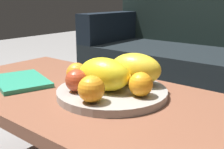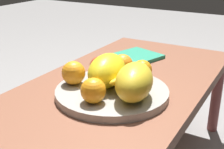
{
  "view_description": "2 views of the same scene",
  "coord_description": "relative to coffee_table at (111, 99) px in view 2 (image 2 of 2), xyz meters",
  "views": [
    {
      "loc": [
        0.61,
        -0.66,
        0.73
      ],
      "look_at": [
        0.05,
        0.03,
        0.49
      ],
      "focal_mm": 44.39,
      "sensor_mm": 36.0,
      "label": 1
    },
    {
      "loc": [
        0.84,
        0.49,
        0.84
      ],
      "look_at": [
        0.05,
        0.03,
        0.49
      ],
      "focal_mm": 48.78,
      "sensor_mm": 36.0,
      "label": 2
    }
  ],
  "objects": [
    {
      "name": "apple_front",
      "position": [
        0.0,
        0.08,
        0.1
      ],
      "size": [
        0.07,
        0.07,
        0.07
      ],
      "primitive_type": "sphere",
      "color": "#6EAA26",
      "rests_on": "fruit_bowl"
    },
    {
      "name": "melon_large_front",
      "position": [
        0.04,
        0.01,
        0.12
      ],
      "size": [
        0.19,
        0.13,
        0.11
      ],
      "primitive_type": "ellipsoid",
      "rotation": [
        0.0,
        0.0,
        0.13
      ],
      "color": "yellow",
      "rests_on": "fruit_bowl"
    },
    {
      "name": "coffee_table",
      "position": [
        0.0,
        0.0,
        0.0
      ],
      "size": [
        1.29,
        0.59,
        0.41
      ],
      "color": "brown",
      "rests_on": "ground_plane"
    },
    {
      "name": "orange_back",
      "position": [
        0.16,
        0.03,
        0.11
      ],
      "size": [
        0.08,
        0.08,
        0.08
      ],
      "primitive_type": "sphere",
      "color": "orange",
      "rests_on": "fruit_bowl"
    },
    {
      "name": "apple_right",
      "position": [
        -0.02,
        -0.06,
        0.1
      ],
      "size": [
        0.07,
        0.07,
        0.07
      ],
      "primitive_type": "sphere",
      "color": "#B63F22",
      "rests_on": "fruit_bowl"
    },
    {
      "name": "orange_left",
      "position": [
        -0.08,
        0.08,
        0.1
      ],
      "size": [
        0.07,
        0.07,
        0.07
      ],
      "primitive_type": "sphere",
      "color": "orange",
      "rests_on": "fruit_bowl"
    },
    {
      "name": "banana_bunch",
      "position": [
        0.04,
        0.09,
        0.1
      ],
      "size": [
        0.16,
        0.12,
        0.06
      ],
      "color": "yellow",
      "rests_on": "fruit_bowl"
    },
    {
      "name": "fruit_bowl",
      "position": [
        0.05,
        0.03,
        0.05
      ],
      "size": [
        0.37,
        0.37,
        0.03
      ],
      "primitive_type": "cylinder",
      "color": "#9D9A94",
      "rests_on": "coffee_table"
    },
    {
      "name": "orange_front",
      "position": [
        -0.08,
        -0.0,
        0.11
      ],
      "size": [
        0.08,
        0.08,
        0.08
      ],
      "primitive_type": "sphere",
      "color": "orange",
      "rests_on": "fruit_bowl"
    },
    {
      "name": "melon_smaller_beside",
      "position": [
        0.08,
        0.13,
        0.12
      ],
      "size": [
        0.21,
        0.15,
        0.11
      ],
      "primitive_type": "ellipsoid",
      "rotation": [
        0.0,
        0.0,
        0.26
      ],
      "color": "yellow",
      "rests_on": "fruit_bowl"
    },
    {
      "name": "orange_right",
      "position": [
        0.08,
        -0.1,
        0.11
      ],
      "size": [
        0.08,
        0.08,
        0.08
      ],
      "primitive_type": "sphere",
      "color": "orange",
      "rests_on": "fruit_bowl"
    },
    {
      "name": "magazine",
      "position": [
        -0.32,
        -0.08,
        0.05
      ],
      "size": [
        0.29,
        0.25,
        0.02
      ],
      "primitive_type": "cube",
      "rotation": [
        0.0,
        0.0,
        -0.32
      ],
      "color": "#298C6A",
      "rests_on": "coffee_table"
    }
  ]
}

